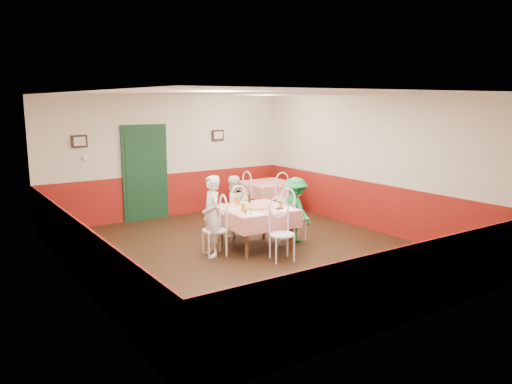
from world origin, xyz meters
TOP-DOWN VIEW (x-y plane):
  - floor at (0.00, 0.00)m, footprint 7.00×7.00m
  - ceiling at (0.00, 0.00)m, footprint 7.00×7.00m
  - back_wall at (0.00, 3.50)m, footprint 6.00×0.10m
  - front_wall at (0.00, -3.50)m, footprint 6.00×0.10m
  - left_wall at (-3.00, 0.00)m, footprint 0.10×7.00m
  - right_wall at (3.00, 0.00)m, footprint 0.10×7.00m
  - wainscot_back at (0.00, 3.48)m, footprint 6.00×0.03m
  - wainscot_front at (0.00, -3.48)m, footprint 6.00×0.03m
  - wainscot_left at (-2.98, 0.00)m, footprint 0.03×7.00m
  - wainscot_right at (2.98, 0.00)m, footprint 0.03×7.00m
  - door at (-0.60, 3.45)m, footprint 0.96×0.06m
  - picture_left at (-2.00, 3.45)m, footprint 0.32×0.03m
  - picture_right at (1.30, 3.45)m, footprint 0.32×0.03m
  - thermostat at (-1.90, 3.45)m, footprint 0.10×0.03m
  - main_table at (0.22, 0.17)m, footprint 1.27×1.27m
  - second_table at (2.05, 2.41)m, footprint 1.13×1.13m
  - chair_left at (-0.63, 0.21)m, footprint 0.49×0.49m
  - chair_right at (1.07, 0.13)m, footprint 0.49×0.49m
  - chair_far at (0.26, 1.02)m, footprint 0.44×0.44m
  - chair_near at (0.18, -0.68)m, footprint 0.52×0.52m
  - chair_second_a at (1.30, 2.41)m, footprint 0.42×0.42m
  - chair_second_b at (2.05, 1.66)m, footprint 0.42×0.42m
  - pizza at (0.24, 0.12)m, footprint 0.42×0.42m
  - plate_left at (-0.22, 0.22)m, footprint 0.26×0.26m
  - plate_right at (0.62, 0.14)m, footprint 0.26×0.26m
  - plate_far at (0.25, 0.59)m, footprint 0.26×0.26m
  - glass_a at (-0.18, -0.03)m, footprint 0.09×0.09m
  - glass_b at (0.60, -0.08)m, footprint 0.07×0.07m
  - glass_c at (0.10, 0.59)m, footprint 0.08×0.08m
  - beer_bottle at (0.33, 0.56)m, footprint 0.06×0.06m
  - shaker_a at (-0.22, -0.20)m, footprint 0.04×0.04m
  - shaker_b at (-0.18, -0.26)m, footprint 0.04×0.04m
  - shaker_c at (-0.24, -0.19)m, footprint 0.04×0.04m
  - menu_left at (-0.13, -0.22)m, footprint 0.34×0.43m
  - menu_right at (0.61, -0.24)m, footprint 0.39×0.46m
  - wallet at (0.50, -0.17)m, footprint 0.11×0.09m
  - diner_left at (-0.68, 0.21)m, footprint 0.45×0.58m
  - diner_far at (0.26, 1.07)m, footprint 0.63×0.51m
  - diner_right at (1.12, 0.13)m, footprint 0.49×0.82m

SIDE VIEW (x-z plane):
  - floor at x=0.00m, z-range 0.00..0.00m
  - main_table at x=0.22m, z-range -0.01..0.76m
  - second_table at x=2.05m, z-range -0.01..0.76m
  - chair_left at x=-0.63m, z-range 0.00..0.90m
  - chair_right at x=1.07m, z-range 0.00..0.90m
  - chair_far at x=0.26m, z-range 0.00..0.90m
  - chair_near at x=0.18m, z-range 0.00..0.90m
  - chair_second_a at x=1.30m, z-range 0.00..0.90m
  - chair_second_b at x=2.05m, z-range 0.00..0.90m
  - wainscot_back at x=0.00m, z-range 0.00..1.00m
  - wainscot_front at x=0.00m, z-range 0.00..1.00m
  - wainscot_left at x=-2.98m, z-range 0.00..1.00m
  - wainscot_right at x=2.98m, z-range 0.00..1.00m
  - diner_far at x=0.26m, z-range 0.00..1.23m
  - diner_right at x=1.12m, z-range 0.00..1.25m
  - diner_left at x=-0.68m, z-range 0.00..1.42m
  - menu_left at x=-0.13m, z-range 0.76..0.76m
  - menu_right at x=0.61m, z-range 0.76..0.76m
  - plate_left at x=-0.22m, z-range 0.76..0.77m
  - plate_right at x=0.62m, z-range 0.76..0.77m
  - plate_far at x=0.25m, z-range 0.76..0.77m
  - wallet at x=0.50m, z-range 0.76..0.78m
  - pizza at x=0.24m, z-range 0.76..0.79m
  - shaker_a at x=-0.22m, z-range 0.76..0.85m
  - shaker_b at x=-0.18m, z-range 0.76..0.85m
  - shaker_c at x=-0.24m, z-range 0.76..0.85m
  - glass_b at x=0.60m, z-range 0.76..0.88m
  - glass_c at x=0.10m, z-range 0.76..0.90m
  - glass_a at x=-0.18m, z-range 0.76..0.91m
  - beer_bottle at x=0.33m, z-range 0.76..0.97m
  - door at x=-0.60m, z-range 0.00..2.10m
  - back_wall at x=0.00m, z-range 0.00..2.80m
  - front_wall at x=0.00m, z-range 0.00..2.80m
  - left_wall at x=-3.00m, z-range 0.00..2.80m
  - right_wall at x=3.00m, z-range 0.00..2.80m
  - thermostat at x=-1.90m, z-range 1.45..1.55m
  - picture_left at x=-2.00m, z-range 1.72..1.98m
  - picture_right at x=1.30m, z-range 1.72..1.98m
  - ceiling at x=0.00m, z-range 2.80..2.80m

